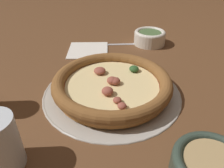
% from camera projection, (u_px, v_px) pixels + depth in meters
% --- Properties ---
extents(ground_plane, '(3.00, 3.00, 0.00)m').
position_uv_depth(ground_plane, '(112.00, 93.00, 0.55)').
color(ground_plane, brown).
extents(pizza_tray, '(0.34, 0.34, 0.01)m').
position_uv_depth(pizza_tray, '(112.00, 92.00, 0.55)').
color(pizza_tray, '#B7B2A8').
rests_on(pizza_tray, ground_plane).
extents(pizza, '(0.29, 0.29, 0.04)m').
position_uv_depth(pizza, '(112.00, 84.00, 0.54)').
color(pizza, '#A86B33').
rests_on(pizza, pizza_tray).
extents(bowl_near, '(0.12, 0.12, 0.05)m').
position_uv_depth(bowl_near, '(211.00, 168.00, 0.34)').
color(bowl_near, '#334238').
rests_on(bowl_near, ground_plane).
extents(bowl_far, '(0.11, 0.11, 0.05)m').
position_uv_depth(bowl_far, '(150.00, 37.00, 0.80)').
color(bowl_far, silver).
rests_on(bowl_far, ground_plane).
extents(napkin, '(0.16, 0.17, 0.01)m').
position_uv_depth(napkin, '(88.00, 50.00, 0.76)').
color(napkin, white).
rests_on(napkin, ground_plane).
extents(fork, '(0.18, 0.07, 0.00)m').
position_uv_depth(fork, '(110.00, 44.00, 0.81)').
color(fork, '#B7B7BC').
rests_on(fork, ground_plane).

